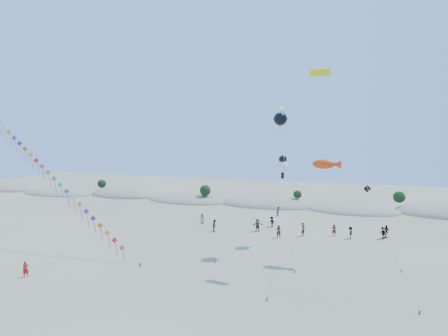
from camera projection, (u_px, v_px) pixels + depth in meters
The scene contains 10 objects.
ground at pixel (163, 310), 30.17m from camera, with size 160.00×160.00×0.00m, color gray.
dune_ridge at pixel (271, 204), 72.81m from camera, with size 145.30×11.49×5.57m.
kite_train at pixel (55, 180), 45.46m from camera, with size 24.57×5.48×16.51m.
fish_kite at pixel (327, 164), 40.64m from camera, with size 5.85×12.42×11.30m.
cartoon_kite_low at pixel (283, 165), 47.17m from camera, with size 6.67×10.39×11.30m.
cartoon_kite_high at pixel (280, 117), 43.79m from camera, with size 3.75×7.79×17.22m.
parafoil_kite at pixel (322, 77), 37.94m from camera, with size 9.59×9.23×20.70m.
dark_kite at pixel (375, 207), 44.58m from camera, with size 3.44×9.23×7.63m.
flyer_foreground at pixel (26, 269), 36.81m from camera, with size 0.58×0.38×1.59m, color red.
beachgoers at pixel (293, 226), 53.35m from camera, with size 27.36×13.59×1.83m.
Camera 1 is at (13.17, -26.17, 14.40)m, focal length 30.00 mm.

